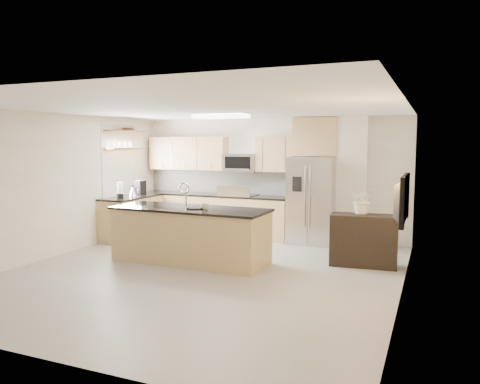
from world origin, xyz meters
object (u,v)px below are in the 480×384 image
at_px(cup, 205,206).
at_px(coffee_maker, 140,188).
at_px(flower_vase, 363,193).
at_px(blender, 120,191).
at_px(kettle, 133,191).
at_px(range, 239,215).
at_px(television, 396,199).
at_px(microwave, 241,163).
at_px(bowl, 128,128).
at_px(credenza, 364,240).
at_px(island, 190,235).
at_px(refrigerator, 312,200).
at_px(platter, 195,208).

height_order(cup, coffee_maker, coffee_maker).
distance_m(cup, flower_vase, 2.68).
relative_size(blender, kettle, 1.35).
bearing_deg(blender, range, 34.80).
bearing_deg(coffee_maker, television, -23.46).
distance_m(microwave, coffee_maker, 2.32).
bearing_deg(television, kettle, 69.68).
height_order(kettle, bowl, bowl).
bearing_deg(credenza, island, -167.74).
distance_m(coffee_maker, bowl, 1.33).
relative_size(microwave, cup, 6.08).
xyz_separation_m(microwave, cup, (0.40, -2.55, -0.63)).
xyz_separation_m(refrigerator, flower_vase, (1.21, -1.35, 0.34)).
bearing_deg(microwave, refrigerator, -5.86).
bearing_deg(bowl, microwave, 23.68).
height_order(refrigerator, credenza, refrigerator).
distance_m(coffee_maker, television, 6.12).
relative_size(credenza, flower_vase, 1.52).
distance_m(island, coffee_maker, 2.81).
height_order(range, bowl, bowl).
height_order(island, blender, island).
height_order(microwave, television, microwave).
xyz_separation_m(range, coffee_maker, (-2.09, -0.69, 0.60)).
bearing_deg(range, bowl, -159.03).
bearing_deg(refrigerator, island, -124.20).
distance_m(credenza, bowl, 5.54).
distance_m(refrigerator, television, 3.62).
bearing_deg(blender, island, -23.10).
bearing_deg(television, cup, 77.46).
xyz_separation_m(range, kettle, (-2.02, -1.07, 0.56)).
height_order(credenza, cup, cup).
xyz_separation_m(microwave, coffee_maker, (-2.09, -0.81, -0.56)).
bearing_deg(refrigerator, credenza, -48.97).
distance_m(coffee_maker, flower_vase, 5.01).
xyz_separation_m(kettle, coffee_maker, (-0.07, 0.38, 0.04)).
xyz_separation_m(range, television, (3.51, -3.12, 0.88)).
relative_size(platter, blender, 1.04).
bearing_deg(flower_vase, cup, -157.32).
bearing_deg(bowl, refrigerator, 11.79).
distance_m(microwave, island, 2.74).
xyz_separation_m(microwave, refrigerator, (1.66, -0.17, -0.74)).
height_order(range, microwave, microwave).
bearing_deg(microwave, coffee_maker, -158.81).
xyz_separation_m(platter, kettle, (-2.22, 1.31, 0.07)).
bearing_deg(credenza, flower_vase, 110.69).
relative_size(refrigerator, credenza, 1.64).
height_order(credenza, bowl, bowl).
bearing_deg(refrigerator, platter, -122.05).
xyz_separation_m(microwave, credenza, (2.90, -1.60, -1.19)).
relative_size(refrigerator, island, 0.64).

